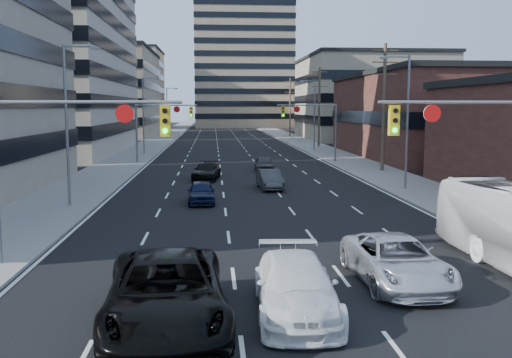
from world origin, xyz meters
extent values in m
plane|color=black|center=(0.00, 0.00, 0.00)|extent=(400.00, 400.00, 0.00)
cube|color=black|center=(0.00, 130.00, 0.01)|extent=(18.00, 300.00, 0.02)
cube|color=slate|center=(-11.50, 130.00, 0.07)|extent=(5.00, 300.00, 0.15)
cube|color=slate|center=(11.50, 130.00, 0.07)|extent=(5.00, 300.00, 0.15)
cube|color=#ADA089|center=(-27.00, 60.00, 14.00)|extent=(26.00, 34.00, 28.00)
cube|color=gray|center=(-24.00, 100.00, 8.00)|extent=(20.00, 30.00, 16.00)
cube|color=#472119|center=(24.00, 50.00, 4.50)|extent=(20.00, 30.00, 9.00)
cube|color=gray|center=(25.00, 88.00, 7.00)|extent=(22.00, 28.00, 14.00)
cube|color=gray|center=(6.00, 150.00, 29.00)|extent=(26.00, 26.00, 58.00)
cube|color=#ADA089|center=(-28.00, 140.00, 10.00)|extent=(24.00, 24.00, 20.00)
cube|color=gray|center=(32.00, 130.00, 6.00)|extent=(22.00, 22.00, 12.00)
cylinder|color=slate|center=(-6.75, 8.00, 5.80)|extent=(6.50, 0.12, 0.12)
cube|color=gold|center=(-4.10, 8.00, 5.15)|extent=(0.35, 0.28, 1.10)
cylinder|color=black|center=(-4.10, 7.84, 5.50)|extent=(0.18, 0.06, 0.18)
cylinder|color=black|center=(-4.10, 7.84, 5.15)|extent=(0.18, 0.06, 0.18)
cylinder|color=#0CE526|center=(-4.10, 7.84, 4.80)|extent=(0.18, 0.06, 0.18)
cylinder|color=white|center=(-5.50, 7.97, 5.40)|extent=(0.64, 0.06, 0.64)
cylinder|color=slate|center=(6.75, 8.00, 5.80)|extent=(6.50, 0.12, 0.12)
cube|color=gold|center=(4.10, 8.00, 5.15)|extent=(0.35, 0.28, 1.10)
cylinder|color=black|center=(4.10, 7.84, 5.50)|extent=(0.18, 0.06, 0.18)
cylinder|color=black|center=(4.10, 7.84, 5.15)|extent=(0.18, 0.06, 0.18)
cylinder|color=#0CE526|center=(4.10, 7.84, 4.80)|extent=(0.18, 0.06, 0.18)
cylinder|color=white|center=(5.50, 7.97, 5.40)|extent=(0.64, 0.06, 0.64)
cylinder|color=slate|center=(-10.00, 45.00, 3.00)|extent=(0.18, 0.18, 6.00)
cylinder|color=slate|center=(-7.00, 45.00, 5.80)|extent=(6.00, 0.12, 0.12)
cube|color=gold|center=(-4.60, 45.00, 5.15)|extent=(0.35, 0.28, 1.10)
cylinder|color=black|center=(-4.60, 44.84, 5.50)|extent=(0.18, 0.06, 0.18)
cylinder|color=black|center=(-4.60, 44.84, 5.15)|extent=(0.18, 0.06, 0.18)
cylinder|color=#0CE526|center=(-4.60, 44.84, 4.80)|extent=(0.18, 0.06, 0.18)
cylinder|color=white|center=(-6.00, 44.97, 5.40)|extent=(0.64, 0.06, 0.64)
cylinder|color=slate|center=(10.00, 45.00, 3.00)|extent=(0.18, 0.18, 6.00)
cylinder|color=slate|center=(7.00, 45.00, 5.80)|extent=(6.00, 0.12, 0.12)
cube|color=gold|center=(4.60, 45.00, 5.15)|extent=(0.35, 0.28, 1.10)
cylinder|color=black|center=(4.60, 44.84, 5.50)|extent=(0.18, 0.06, 0.18)
cylinder|color=black|center=(4.60, 44.84, 5.15)|extent=(0.18, 0.06, 0.18)
cylinder|color=#0CE526|center=(4.60, 44.84, 4.80)|extent=(0.18, 0.06, 0.18)
cylinder|color=white|center=(6.00, 44.97, 5.40)|extent=(0.64, 0.06, 0.64)
cylinder|color=#4C3D2D|center=(12.20, 36.00, 5.50)|extent=(0.28, 0.28, 11.00)
cube|color=#4C3D2D|center=(12.20, 36.00, 10.40)|extent=(2.20, 0.10, 0.10)
cube|color=#4C3D2D|center=(12.20, 36.00, 9.40)|extent=(2.20, 0.10, 0.10)
cube|color=#4C3D2D|center=(12.20, 36.00, 8.40)|extent=(2.20, 0.10, 0.10)
cylinder|color=#4C3D2D|center=(12.20, 66.00, 5.50)|extent=(0.28, 0.28, 11.00)
cube|color=#4C3D2D|center=(12.20, 66.00, 10.40)|extent=(2.20, 0.10, 0.10)
cube|color=#4C3D2D|center=(12.20, 66.00, 9.40)|extent=(2.20, 0.10, 0.10)
cube|color=#4C3D2D|center=(12.20, 66.00, 8.40)|extent=(2.20, 0.10, 0.10)
cylinder|color=#4C3D2D|center=(12.20, 96.00, 5.50)|extent=(0.28, 0.28, 11.00)
cube|color=#4C3D2D|center=(12.20, 96.00, 10.40)|extent=(2.20, 0.10, 0.10)
cube|color=#4C3D2D|center=(12.20, 96.00, 9.40)|extent=(2.20, 0.10, 0.10)
cube|color=#4C3D2D|center=(12.20, 96.00, 8.40)|extent=(2.20, 0.10, 0.10)
cylinder|color=slate|center=(-10.50, 20.00, 4.50)|extent=(0.16, 0.16, 9.00)
cylinder|color=slate|center=(-9.60, 20.00, 8.90)|extent=(1.80, 0.10, 0.10)
cube|color=slate|center=(-8.80, 20.00, 8.82)|extent=(0.50, 0.22, 0.14)
cylinder|color=slate|center=(-10.50, 55.00, 4.50)|extent=(0.16, 0.16, 9.00)
cylinder|color=slate|center=(-9.60, 55.00, 8.90)|extent=(1.80, 0.10, 0.10)
cube|color=slate|center=(-8.80, 55.00, 8.82)|extent=(0.50, 0.22, 0.14)
cylinder|color=slate|center=(-10.50, 90.00, 4.50)|extent=(0.16, 0.16, 9.00)
cylinder|color=slate|center=(-9.60, 90.00, 8.90)|extent=(1.80, 0.10, 0.10)
cube|color=slate|center=(-8.80, 90.00, 8.82)|extent=(0.50, 0.22, 0.14)
cylinder|color=slate|center=(10.50, 25.00, 4.50)|extent=(0.16, 0.16, 9.00)
cylinder|color=slate|center=(9.60, 25.00, 8.90)|extent=(1.80, 0.10, 0.10)
cube|color=slate|center=(8.80, 25.00, 8.82)|extent=(0.50, 0.22, 0.14)
cylinder|color=slate|center=(10.50, 60.00, 4.50)|extent=(0.16, 0.16, 9.00)
cylinder|color=slate|center=(9.60, 60.00, 8.90)|extent=(1.80, 0.10, 0.10)
cube|color=slate|center=(8.80, 60.00, 8.82)|extent=(0.50, 0.22, 0.14)
imported|color=black|center=(-3.66, 1.93, 0.92)|extent=(3.51, 6.80, 1.83)
imported|color=white|center=(-0.22, 2.65, 0.77)|extent=(2.36, 5.37, 1.53)
imported|color=silver|center=(3.38, 5.08, 0.75)|extent=(2.68, 5.49, 1.50)
imported|color=#0C1433|center=(-3.15, 20.97, 0.66)|extent=(1.63, 3.88, 1.31)
imported|color=#343436|center=(1.43, 26.45, 0.67)|extent=(1.68, 4.14, 1.34)
imported|color=black|center=(-2.96, 31.85, 0.67)|extent=(2.45, 4.82, 1.34)
imported|color=#39393C|center=(2.00, 37.22, 0.66)|extent=(1.70, 3.95, 1.33)
camera|label=1|loc=(-2.43, -12.26, 5.63)|focal=40.00mm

